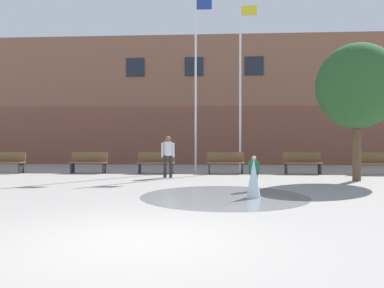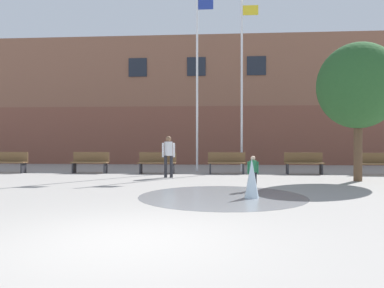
{
  "view_description": "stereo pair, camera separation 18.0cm",
  "coord_description": "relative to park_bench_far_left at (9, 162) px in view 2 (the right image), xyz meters",
  "views": [
    {
      "loc": [
        1.19,
        -5.18,
        1.41
      ],
      "look_at": [
        0.43,
        7.5,
        1.3
      ],
      "focal_mm": 35.0,
      "sensor_mm": 36.0,
      "label": 1
    },
    {
      "loc": [
        1.36,
        -5.17,
        1.41
      ],
      "look_at": [
        0.43,
        7.5,
        1.3
      ],
      "focal_mm": 35.0,
      "sensor_mm": 36.0,
      "label": 2
    }
  ],
  "objects": [
    {
      "name": "street_tree_near_building",
      "position": [
        14.05,
        -2.35,
        2.84
      ],
      "size": [
        2.81,
        2.81,
        4.82
      ],
      "color": "brown",
      "rests_on": "ground"
    },
    {
      "name": "library_building",
      "position": [
        7.87,
        9.25,
        3.36
      ],
      "size": [
        36.0,
        6.05,
        7.68
      ],
      "color": "brown",
      "rests_on": "ground"
    },
    {
      "name": "adult_in_red",
      "position": [
        7.28,
        -1.57,
        0.45
      ],
      "size": [
        0.5,
        0.39,
        1.59
      ],
      "rotation": [
        0.0,
        0.0,
        -1.07
      ],
      "color": "#28282D",
      "rests_on": "ground"
    },
    {
      "name": "flagpole_right",
      "position": [
        10.28,
        1.61,
        3.79
      ],
      "size": [
        0.8,
        0.1,
        8.04
      ],
      "color": "silver",
      "rests_on": "ground"
    },
    {
      "name": "park_bench_near_trashcan",
      "position": [
        12.78,
        0.29,
        0.0
      ],
      "size": [
        1.6,
        0.44,
        0.91
      ],
      "color": "#28282D",
      "rests_on": "ground"
    },
    {
      "name": "child_with_pink_shirt",
      "position": [
        10.17,
        -5.18,
        0.1
      ],
      "size": [
        0.31,
        0.24,
        0.99
      ],
      "rotation": [
        0.0,
        0.0,
        1.03
      ],
      "color": "#28282D",
      "rests_on": "ground"
    },
    {
      "name": "park_bench_under_left_flagpole",
      "position": [
        3.61,
        0.16,
        0.0
      ],
      "size": [
        1.6,
        0.44,
        0.91
      ],
      "color": "#28282D",
      "rests_on": "ground"
    },
    {
      "name": "park_bench_far_right",
      "position": [
        15.62,
        0.04,
        0.0
      ],
      "size": [
        1.6,
        0.44,
        0.91
      ],
      "color": "#28282D",
      "rests_on": "ground"
    },
    {
      "name": "splash_fountain",
      "position": [
        9.64,
        -6.36,
        -0.25
      ],
      "size": [
        4.25,
        4.25,
        0.97
      ],
      "color": "gray",
      "rests_on": "ground"
    },
    {
      "name": "ground_plane",
      "position": [
        7.87,
        -10.6,
        -0.48
      ],
      "size": [
        100.0,
        100.0,
        0.0
      ],
      "primitive_type": "plane",
      "color": "gray"
    },
    {
      "name": "flagpole_left",
      "position": [
        8.22,
        1.61,
        3.95
      ],
      "size": [
        0.8,
        0.1,
        8.35
      ],
      "color": "silver",
      "rests_on": "ground"
    },
    {
      "name": "park_bench_under_right_flagpole",
      "position": [
        9.54,
        0.27,
        0.0
      ],
      "size": [
        1.6,
        0.44,
        0.91
      ],
      "color": "#28282D",
      "rests_on": "ground"
    },
    {
      "name": "park_bench_center",
      "position": [
        6.56,
        0.15,
        0.0
      ],
      "size": [
        1.6,
        0.44,
        0.91
      ],
      "color": "#28282D",
      "rests_on": "ground"
    },
    {
      "name": "park_bench_far_left",
      "position": [
        0.0,
        0.0,
        0.0
      ],
      "size": [
        1.6,
        0.44,
        0.91
      ],
      "color": "#28282D",
      "rests_on": "ground"
    }
  ]
}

